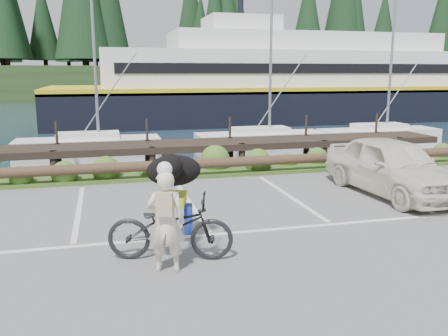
{
  "coord_description": "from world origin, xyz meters",
  "views": [
    {
      "loc": [
        -1.95,
        -9.05,
        3.15
      ],
      "look_at": [
        0.54,
        0.7,
        1.1
      ],
      "focal_mm": 38.0,
      "sensor_mm": 36.0,
      "label": 1
    }
  ],
  "objects": [
    {
      "name": "ground",
      "position": [
        0.0,
        0.0,
        0.0
      ],
      "size": [
        72.0,
        72.0,
        0.0
      ],
      "primitive_type": "plane",
      "color": "#5D5C5F"
    },
    {
      "name": "harbor_backdrop",
      "position": [
        0.4,
        78.42,
        -0.0
      ],
      "size": [
        170.0,
        160.0,
        30.0
      ],
      "color": "#192B3C",
      "rests_on": "ground"
    },
    {
      "name": "vegetation_strip",
      "position": [
        0.0,
        5.3,
        0.05
      ],
      "size": [
        34.0,
        1.6,
        0.1
      ],
      "primitive_type": "cube",
      "color": "#3D5B21",
      "rests_on": "ground"
    },
    {
      "name": "log_rail",
      "position": [
        0.0,
        4.6,
        0.0
      ],
      "size": [
        32.0,
        0.3,
        0.6
      ],
      "primitive_type": null,
      "color": "#443021",
      "rests_on": "ground"
    },
    {
      "name": "bicycle",
      "position": [
        -0.94,
        -1.41,
        0.56
      ],
      "size": [
        2.25,
        1.27,
        1.12
      ],
      "primitive_type": "imported",
      "rotation": [
        0.0,
        0.0,
        1.31
      ],
      "color": "black",
      "rests_on": "ground"
    },
    {
      "name": "cyclist",
      "position": [
        -1.07,
        -1.89,
        0.83
      ],
      "size": [
        0.69,
        0.54,
        1.65
      ],
      "primitive_type": "imported",
      "rotation": [
        0.0,
        0.0,
        2.88
      ],
      "color": "silver",
      "rests_on": "ground"
    },
    {
      "name": "dog",
      "position": [
        -0.76,
        -0.75,
        1.41
      ],
      "size": [
        0.72,
        1.08,
        0.57
      ],
      "primitive_type": "ellipsoid",
      "rotation": [
        0.0,
        0.0,
        1.31
      ],
      "color": "black",
      "rests_on": "bicycle"
    },
    {
      "name": "parked_car",
      "position": [
        5.26,
        1.54,
        0.74
      ],
      "size": [
        2.04,
        4.47,
        1.49
      ],
      "primitive_type": "imported",
      "rotation": [
        0.0,
        0.0,
        0.06
      ],
      "color": "silver",
      "rests_on": "ground"
    }
  ]
}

